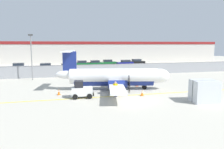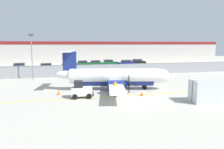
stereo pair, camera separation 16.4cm
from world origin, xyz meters
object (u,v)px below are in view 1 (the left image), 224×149
ground_crew_worker (115,88)px  traffic_cone_far_left (137,84)px  parked_car_1 (45,67)px  apron_light_pole (31,53)px  parked_car_5 (108,63)px  baggage_tug (82,90)px  cargo_container (204,91)px  commuter_airplane (116,77)px  parked_car_6 (125,63)px  traffic_cone_near_right (59,92)px  parked_car_2 (66,67)px  parked_car_7 (137,62)px  parked_car_4 (95,63)px  traffic_cone_near_left (142,93)px  parked_car_0 (18,67)px  parked_car_3 (82,64)px

ground_crew_worker → traffic_cone_far_left: bearing=-12.9°
parked_car_1 → apron_light_pole: size_ratio=0.59×
parked_car_1 → parked_car_5: same height
baggage_tug → parked_car_1: size_ratio=0.56×
cargo_container → traffic_cone_far_left: (-3.57, 9.39, -0.79)m
commuter_airplane → ground_crew_worker: commuter_airplane is taller
commuter_airplane → parked_car_6: (9.95, 27.47, -0.71)m
commuter_airplane → baggage_tug: size_ratio=6.64×
traffic_cone_near_right → parked_car_2: bearing=85.4°
ground_crew_worker → parked_car_6: same height
parked_car_2 → baggage_tug: bearing=89.8°
ground_crew_worker → parked_car_7: same height
commuter_airplane → parked_car_7: size_ratio=3.66×
parked_car_4 → apron_light_pole: apron_light_pole is taller
ground_crew_worker → traffic_cone_far_left: 6.80m
traffic_cone_near_left → parked_car_0: parked_car_0 is taller
parked_car_3 → parked_car_4: (3.29, 0.04, 0.00)m
parked_car_5 → apron_light_pole: bearing=-131.5°
parked_car_6 → parked_car_7: same height
ground_crew_worker → parked_car_4: size_ratio=0.40×
traffic_cone_near_right → parked_car_2: size_ratio=0.15×
baggage_tug → parked_car_4: bearing=81.8°
parked_car_7 → ground_crew_worker: bearing=-121.0°
traffic_cone_near_left → parked_car_0: 32.89m
parked_car_3 → parked_car_5: (6.97, 1.73, 0.00)m
commuter_airplane → baggage_tug: bearing=-132.8°
parked_car_2 → parked_car_3: size_ratio=1.00×
traffic_cone_near_right → parked_car_1: (-2.65, 23.56, 0.58)m
parked_car_5 → parked_car_7: same height
traffic_cone_near_left → parked_car_6: (7.99, 31.45, 0.58)m
cargo_container → parked_car_7: 38.21m
ground_crew_worker → cargo_container: 9.06m
parked_car_4 → parked_car_6: same height
traffic_cone_far_left → parked_car_2: bearing=115.1°
commuter_airplane → parked_car_5: commuter_airplane is taller
cargo_container → parked_car_3: 36.74m
commuter_airplane → traffic_cone_far_left: 3.89m
parked_car_2 → parked_car_3: bearing=-120.4°
commuter_airplane → parked_car_6: size_ratio=3.73×
parked_car_1 → parked_car_7: bearing=-167.2°
parked_car_7 → apron_light_pole: size_ratio=0.60×
parked_car_5 → cargo_container: bearing=-88.6°
commuter_airplane → apron_light_pole: 15.35m
traffic_cone_near_left → parked_car_4: 31.94m
parked_car_5 → parked_car_6: bearing=-28.3°
parked_car_5 → traffic_cone_near_right: bearing=-113.0°
parked_car_6 → apron_light_pole: 27.32m
ground_crew_worker → parked_car_2: (-4.30, 23.79, -0.06)m
commuter_airplane → parked_car_1: 24.35m
baggage_tug → ground_crew_worker: size_ratio=1.41×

